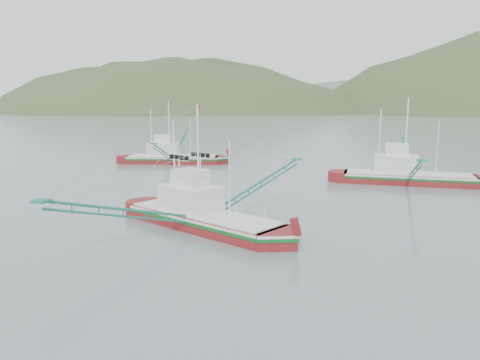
% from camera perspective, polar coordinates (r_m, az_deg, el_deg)
% --- Properties ---
extents(ground, '(1200.00, 1200.00, 0.00)m').
position_cam_1_polar(ground, '(36.15, -2.93, -6.54)').
color(ground, slate).
rests_on(ground, ground).
extents(main_boat, '(14.72, 24.83, 10.55)m').
position_cam_1_polar(main_boat, '(37.41, -4.67, -2.58)').
color(main_boat, maroon).
rests_on(main_boat, ground).
extents(bg_boat_left, '(15.17, 26.06, 10.75)m').
position_cam_1_polar(bg_boat_left, '(76.71, -8.32, 3.51)').
color(bg_boat_left, maroon).
rests_on(bg_boat_left, ground).
extents(bg_boat_right, '(15.50, 27.84, 11.26)m').
position_cam_1_polar(bg_boat_right, '(60.73, 19.65, 1.02)').
color(bg_boat_right, maroon).
rests_on(bg_boat_right, ground).
extents(headland_left, '(448.00, 308.00, 210.00)m').
position_cam_1_polar(headland_left, '(437.16, -8.38, 8.25)').
color(headland_left, '#394B26').
rests_on(headland_left, ground).
extents(ridge_distant, '(960.00, 400.00, 240.00)m').
position_cam_1_polar(ridge_distant, '(592.79, 19.73, 8.14)').
color(ridge_distant, slate).
rests_on(ridge_distant, ground).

